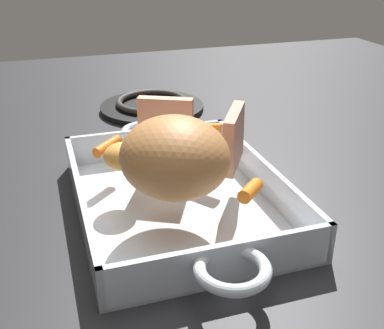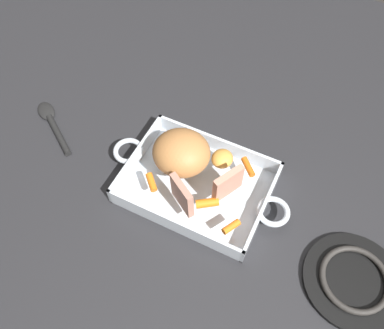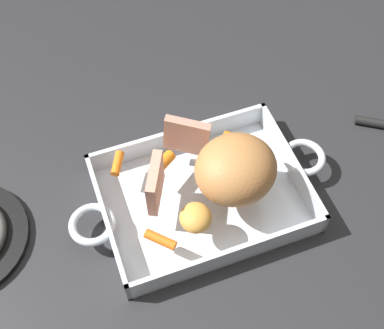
% 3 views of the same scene
% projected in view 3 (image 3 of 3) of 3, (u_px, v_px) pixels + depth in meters
% --- Properties ---
extents(ground_plane, '(1.85, 1.85, 0.00)m').
position_uv_depth(ground_plane, '(202.00, 200.00, 0.87)').
color(ground_plane, '#232326').
extents(roasting_dish, '(0.45, 0.25, 0.05)m').
position_uv_depth(roasting_dish, '(202.00, 196.00, 0.86)').
color(roasting_dish, silver).
rests_on(roasting_dish, ground_plane).
extents(pork_roast, '(0.15, 0.15, 0.09)m').
position_uv_depth(pork_roast, '(236.00, 169.00, 0.79)').
color(pork_roast, '#B1743F').
rests_on(pork_roast, roasting_dish).
extents(roast_slice_thick, '(0.07, 0.05, 0.08)m').
position_uv_depth(roast_slice_thick, '(189.00, 135.00, 0.84)').
color(roast_slice_thick, tan).
rests_on(roast_slice_thick, roasting_dish).
extents(roast_slice_outer, '(0.05, 0.07, 0.08)m').
position_uv_depth(roast_slice_outer, '(155.00, 183.00, 0.79)').
color(roast_slice_outer, tan).
rests_on(roast_slice_outer, roasting_dish).
extents(baby_carrot_center_left, '(0.04, 0.04, 0.02)m').
position_uv_depth(baby_carrot_center_left, '(236.00, 138.00, 0.87)').
color(baby_carrot_center_left, orange).
rests_on(baby_carrot_center_left, roasting_dish).
extents(baby_carrot_center_right, '(0.05, 0.04, 0.02)m').
position_uv_depth(baby_carrot_center_right, '(162.00, 164.00, 0.84)').
color(baby_carrot_center_right, orange).
rests_on(baby_carrot_center_right, roasting_dish).
extents(baby_carrot_long, '(0.03, 0.04, 0.02)m').
position_uv_depth(baby_carrot_long, '(117.00, 163.00, 0.84)').
color(baby_carrot_long, orange).
rests_on(baby_carrot_long, roasting_dish).
extents(baby_carrot_southwest, '(0.05, 0.05, 0.02)m').
position_uv_depth(baby_carrot_southwest, '(160.00, 240.00, 0.77)').
color(baby_carrot_southwest, orange).
rests_on(baby_carrot_southwest, roasting_dish).
extents(potato_whole, '(0.06, 0.06, 0.03)m').
position_uv_depth(potato_whole, '(196.00, 218.00, 0.78)').
color(potato_whole, gold).
rests_on(potato_whole, roasting_dish).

